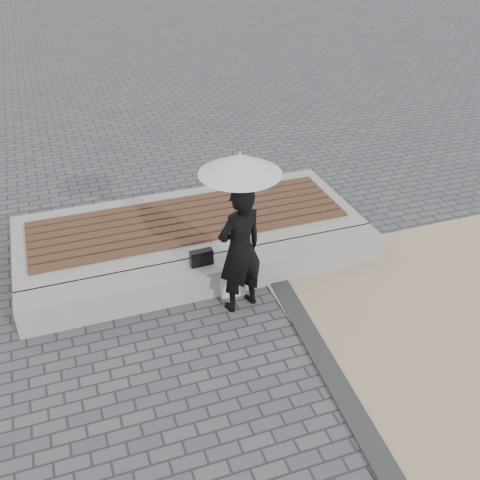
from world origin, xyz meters
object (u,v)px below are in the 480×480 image
at_px(woman, 240,250).
at_px(canvas_tote, 233,283).
at_px(parasol, 240,164).
at_px(seating_ledge, 213,276).
at_px(handbag, 201,258).

distance_m(woman, canvas_tote, 0.73).
height_order(woman, parasol, parasol).
bearing_deg(canvas_tote, parasol, -81.22).
distance_m(parasol, canvas_tote, 1.85).
height_order(parasol, canvas_tote, parasol).
height_order(seating_ledge, handbag, handbag).
relative_size(woman, parasol, 1.41).
bearing_deg(canvas_tote, handbag, 150.63).
height_order(woman, canvas_tote, woman).
distance_m(woman, parasol, 1.14).
bearing_deg(seating_ledge, woman, -65.57).
bearing_deg(woman, canvas_tote, -103.66).
height_order(seating_ledge, canvas_tote, seating_ledge).
bearing_deg(woman, parasol, -16.33).
relative_size(seating_ledge, canvas_tote, 14.20).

